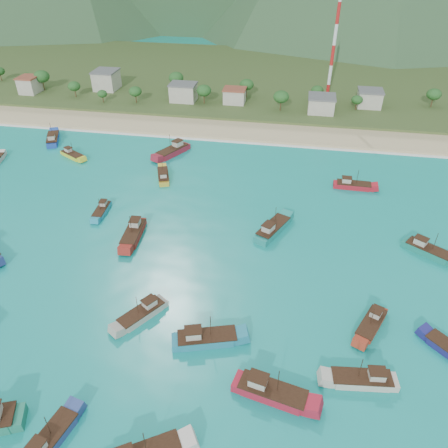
% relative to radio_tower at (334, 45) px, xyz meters
% --- Properties ---
extents(ground, '(600.00, 600.00, 0.00)m').
position_rel_radio_tower_xyz_m(ground, '(-27.28, -108.00, -22.66)').
color(ground, '#0D8993').
rests_on(ground, ground).
extents(beach, '(400.00, 18.00, 1.20)m').
position_rel_radio_tower_xyz_m(beach, '(-27.28, -29.00, -22.66)').
color(beach, beige).
rests_on(beach, ground).
extents(land, '(400.00, 110.00, 2.40)m').
position_rel_radio_tower_xyz_m(land, '(-27.28, 32.00, -22.66)').
color(land, '#385123').
rests_on(land, ground).
extents(surf_line, '(400.00, 2.50, 0.08)m').
position_rel_radio_tower_xyz_m(surf_line, '(-27.28, -38.50, -22.66)').
color(surf_line, white).
rests_on(surf_line, ground).
extents(village, '(205.26, 25.91, 7.17)m').
position_rel_radio_tower_xyz_m(village, '(-20.57, -5.76, -18.09)').
color(village, beige).
rests_on(village, ground).
extents(vegetation, '(273.90, 26.17, 8.65)m').
position_rel_radio_tower_xyz_m(vegetation, '(-44.39, -5.05, -17.51)').
color(vegetation, '#235623').
rests_on(vegetation, ground).
extents(radio_tower, '(1.20, 1.20, 42.12)m').
position_rel_radio_tower_xyz_m(radio_tower, '(0.00, 0.00, 0.00)').
color(radio_tower, red).
rests_on(radio_tower, ground).
extents(boat_0, '(7.94, 11.88, 6.81)m').
position_rel_radio_tower_xyz_m(boat_0, '(-13.24, -87.14, -21.81)').
color(boat_0, '#1B827C').
rests_on(boat_0, ground).
extents(boat_1, '(2.97, 8.33, 4.84)m').
position_rel_radio_tower_xyz_m(boat_1, '(-55.34, -86.06, -22.17)').
color(boat_1, teal).
rests_on(boat_1, ground).
extents(boat_2, '(10.03, 3.13, 5.90)m').
position_rel_radio_tower_xyz_m(boat_2, '(6.27, -62.84, -21.98)').
color(boat_2, '#B01825').
rests_on(boat_2, ground).
extents(boat_5, '(5.22, 10.43, 5.92)m').
position_rel_radio_tower_xyz_m(boat_5, '(-39.08, -142.30, -21.98)').
color(boat_5, navy).
rests_on(boat_5, ground).
extents(boat_6, '(4.06, 11.35, 6.59)m').
position_rel_radio_tower_xyz_m(boat_6, '(-44.17, -94.31, -21.85)').
color(boat_6, maroon).
rests_on(boat_6, ground).
extents(boat_7, '(11.64, 6.41, 6.59)m').
position_rel_radio_tower_xyz_m(boat_7, '(-21.68, -121.17, -21.85)').
color(boat_7, teal).
rests_on(boat_7, ground).
extents(boat_9, '(10.55, 4.18, 6.07)m').
position_rel_radio_tower_xyz_m(boat_9, '(3.87, -124.74, -21.95)').
color(boat_9, beige).
rests_on(boat_9, ground).
extents(boat_12, '(5.80, 9.83, 5.58)m').
position_rel_radio_tower_xyz_m(boat_12, '(-45.42, -66.66, -22.04)').
color(boat_12, gold).
rests_on(boat_12, ground).
extents(boat_16, '(6.61, 9.68, 5.56)m').
position_rel_radio_tower_xyz_m(boat_16, '(6.31, -112.67, -22.04)').
color(boat_16, '#A7331E').
rests_on(boat_16, ground).
extents(boat_17, '(8.94, 12.43, 7.20)m').
position_rel_radio_tower_xyz_m(boat_17, '(-46.98, -51.09, -21.74)').
color(boat_17, maroon).
rests_on(boat_17, ground).
extents(boat_22, '(10.63, 8.51, 6.30)m').
position_rel_radio_tower_xyz_m(boat_22, '(20.32, -89.20, -21.91)').
color(boat_22, '#147B6C').
rests_on(boat_22, ground).
extents(boat_23, '(9.09, 6.76, 5.29)m').
position_rel_radio_tower_xyz_m(boat_23, '(-76.62, -58.44, -22.09)').
color(boat_23, yellow).
rests_on(boat_23, ground).
extents(boat_25, '(7.35, 11.33, 6.47)m').
position_rel_radio_tower_xyz_m(boat_25, '(-87.98, -48.91, -21.87)').
color(boat_25, '#1B41A5').
rests_on(boat_25, ground).
extents(boat_26, '(11.95, 5.72, 6.79)m').
position_rel_radio_tower_xyz_m(boat_26, '(-9.89, -129.46, -21.82)').
color(boat_26, '#A81A2F').
rests_on(boat_26, ground).
extents(boat_27, '(7.91, 9.83, 5.84)m').
position_rel_radio_tower_xyz_m(boat_27, '(-34.22, -117.41, -21.99)').
color(boat_27, '#A5A296').
rests_on(boat_27, ground).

